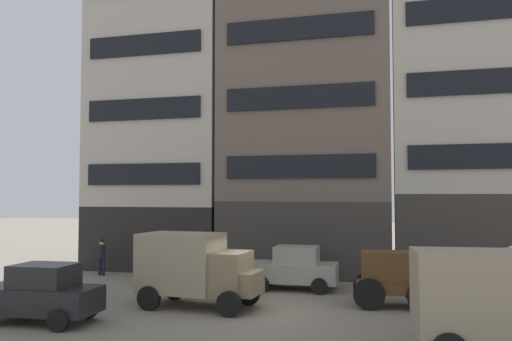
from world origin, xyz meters
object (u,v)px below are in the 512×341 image
Objects in this scene: sedan_dark at (294,268)px; sedan_light at (41,293)px; delivery_truck_near at (498,301)px; fire_hydrant_curbside at (462,281)px; delivery_truck_far at (196,267)px; draft_horse at (485,275)px; pedestrian_officer at (102,256)px; cargo_wagon at (396,275)px.

sedan_light is at bearing -131.18° from sedan_dark.
delivery_truck_near reaches higher than fire_hydrant_curbside.
delivery_truck_far is at bearing -149.29° from fire_hydrant_curbside.
fire_hydrant_curbside is at bearing 30.71° from delivery_truck_far.
draft_horse is at bearing 84.12° from delivery_truck_near.
draft_horse reaches higher than sedan_light.
pedestrian_officer is 2.16× the size of fire_hydrant_curbside.
draft_horse is at bearing 20.55° from sedan_light.
sedan_light is at bearing -154.50° from cargo_wagon.
delivery_truck_far is (-9.30, 3.56, 0.00)m from delivery_truck_near.
pedestrian_officer is (-10.01, 1.37, 0.07)m from sedan_dark.
sedan_dark is (-7.09, 2.45, -0.36)m from draft_horse.
cargo_wagon reaches higher than pedestrian_officer.
sedan_light is 9.59m from pedestrian_officer.
delivery_truck_near is 1.19× the size of sedan_light.
sedan_light is (-3.89, -3.31, -0.51)m from delivery_truck_far.
pedestrian_officer is (-16.55, 9.22, -0.44)m from delivery_truck_near.
draft_horse is 0.62× the size of sedan_light.
fire_hydrant_curbside is at bearing 33.76° from sedan_light.
draft_horse is 2.83× the size of fire_hydrant_curbside.
sedan_dark is at bearing 48.82° from sedan_light.
draft_horse reaches higher than fire_hydrant_curbside.
cargo_wagon is at bearing -179.93° from draft_horse.
sedan_light is 16.24m from fire_hydrant_curbside.
draft_horse is at bearing 10.58° from delivery_truck_far.
draft_horse is (2.95, 0.00, 0.12)m from cargo_wagon.
draft_horse is at bearing -19.07° from sedan_dark.
sedan_dark is at bearing -7.80° from pedestrian_officer.
delivery_truck_far reaches higher than cargo_wagon.
fire_hydrant_curbside is (13.50, 9.02, -0.49)m from sedan_light.
sedan_light is (-6.66, -7.61, 0.00)m from sedan_dark.
sedan_dark and sedan_light have the same top height.
delivery_truck_near and delivery_truck_far have the same top height.
delivery_truck_near is 5.40× the size of fire_hydrant_curbside.
delivery_truck_near is 9.96m from delivery_truck_far.
sedan_dark is at bearing 160.93° from draft_horse.
delivery_truck_far reaches higher than pedestrian_officer.
delivery_truck_far is (-6.91, -1.84, 0.28)m from cargo_wagon.
sedan_light is 2.10× the size of pedestrian_officer.
delivery_truck_far is at bearing 159.06° from delivery_truck_near.
cargo_wagon is 2.95m from draft_horse.
sedan_light is at bearing 178.94° from delivery_truck_near.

